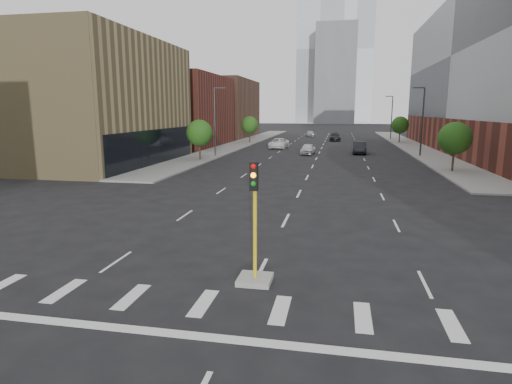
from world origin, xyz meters
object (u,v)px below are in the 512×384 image
(car_mid_right, at_px, (359,148))
(car_distant, at_px, (310,134))
(car_deep_right, at_px, (335,137))
(median_traffic_signal, at_px, (255,257))
(car_far_left, at_px, (279,143))
(car_near_left, at_px, (308,149))

(car_mid_right, bearing_deg, car_distant, 104.68)
(car_deep_right, bearing_deg, median_traffic_signal, -92.94)
(car_mid_right, xyz_separation_m, car_deep_right, (-3.73, 25.90, -0.07))
(car_far_left, distance_m, car_deep_right, 21.12)
(car_far_left, xyz_separation_m, car_deep_right, (8.83, 19.18, -0.01))
(car_far_left, xyz_separation_m, car_distant, (3.01, 32.13, -0.07))
(car_far_left, distance_m, car_distant, 32.27)
(car_mid_right, bearing_deg, car_far_left, 152.73)
(car_mid_right, distance_m, car_far_left, 14.25)
(car_near_left, bearing_deg, car_distant, 98.05)
(car_mid_right, relative_size, car_distant, 1.22)
(car_distant, bearing_deg, car_deep_right, -72.19)
(car_near_left, distance_m, car_far_left, 10.57)
(median_traffic_signal, bearing_deg, car_near_left, 91.86)
(car_mid_right, distance_m, car_deep_right, 26.17)
(car_deep_right, distance_m, car_distant, 14.19)
(car_near_left, bearing_deg, car_mid_right, 23.04)
(car_deep_right, height_order, car_distant, car_deep_right)
(car_near_left, distance_m, car_deep_right, 28.47)
(car_near_left, relative_size, car_mid_right, 0.85)
(car_near_left, height_order, car_distant, car_near_left)
(car_near_left, xyz_separation_m, car_distant, (-2.39, 41.21, -0.02))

